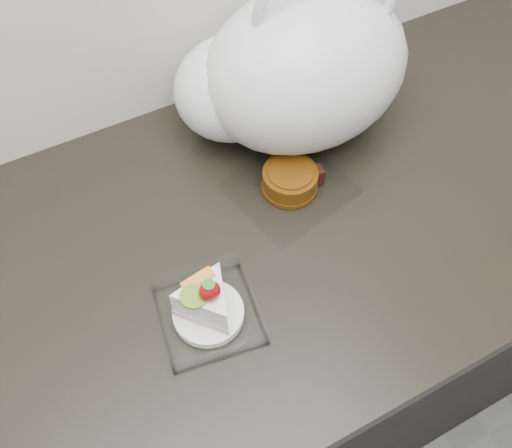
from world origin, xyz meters
TOP-DOWN VIEW (x-y plane):
  - counter at (0.00, 1.69)m, footprint 2.04×0.64m
  - cake_tray at (0.01, 1.59)m, footprint 0.15×0.15m
  - mooncake_wrap at (0.22, 1.73)m, footprint 0.20×0.20m
  - plastic_bag at (0.28, 1.85)m, footprint 0.41×0.32m

SIDE VIEW (x-z plane):
  - counter at x=0.00m, z-range 0.00..0.90m
  - mooncake_wrap at x=0.22m, z-range 0.90..0.94m
  - cake_tray at x=0.01m, z-range 0.88..0.98m
  - plastic_bag at x=0.28m, z-range 0.87..1.18m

